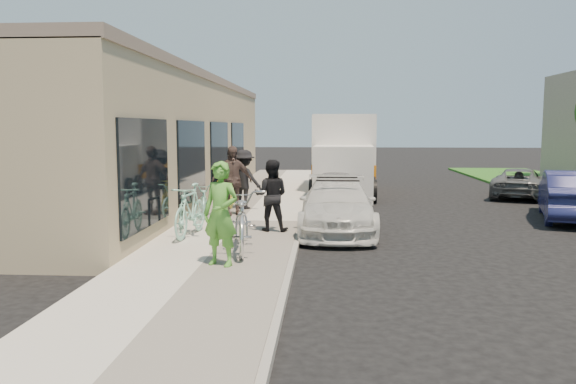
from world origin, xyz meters
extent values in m
plane|color=black|center=(0.00, 0.00, 0.00)|extent=(120.00, 120.00, 0.00)
cube|color=#BCB6A9|center=(-2.00, 3.00, 0.07)|extent=(3.00, 34.00, 0.15)
cube|color=gray|center=(-0.45, 3.00, 0.07)|extent=(0.12, 34.00, 0.13)
cube|color=tan|center=(-5.25, 8.00, 2.00)|extent=(3.50, 20.00, 4.00)
cube|color=#7B6A5D|center=(-5.25, 8.00, 4.10)|extent=(3.60, 20.00, 0.25)
cube|color=black|center=(-3.48, 0.00, 1.60)|extent=(0.06, 3.00, 2.20)
cube|color=black|center=(-3.48, 4.00, 1.60)|extent=(0.06, 3.00, 2.20)
cube|color=black|center=(-3.48, 8.00, 1.60)|extent=(0.06, 3.00, 2.20)
cube|color=black|center=(-3.48, 12.00, 1.60)|extent=(0.06, 3.00, 2.20)
cylinder|color=black|center=(-3.09, 1.16, 0.53)|extent=(0.05, 0.05, 0.75)
cylinder|color=black|center=(-3.18, 1.65, 0.53)|extent=(0.05, 0.05, 0.75)
cylinder|color=black|center=(-3.14, 1.40, 0.90)|extent=(0.14, 0.50, 0.05)
cube|color=black|center=(-3.47, 7.34, 0.65)|extent=(0.65, 0.46, 0.99)
cube|color=black|center=(-3.32, 7.67, 0.65)|extent=(0.65, 0.46, 0.99)
cube|color=black|center=(-3.48, 7.30, 0.70)|extent=(0.51, 0.34, 0.71)
imported|color=silver|center=(0.44, 2.33, 0.63)|extent=(1.79, 4.37, 1.27)
cylinder|color=black|center=(0.44, 1.86, 1.29)|extent=(1.00, 0.04, 0.04)
cylinder|color=black|center=(0.44, 2.70, 1.29)|extent=(1.00, 0.04, 0.04)
imported|color=#A8A7AD|center=(0.47, 6.49, 0.58)|extent=(1.44, 3.43, 1.16)
cube|color=silver|center=(0.76, 8.13, 0.95)|extent=(2.08, 2.08, 1.89)
cube|color=black|center=(0.76, 8.13, 1.35)|extent=(1.85, 0.14, 0.90)
cube|color=silver|center=(0.90, 11.12, 1.55)|extent=(2.48, 4.29, 2.89)
cube|color=#CB6B0B|center=(0.90, 11.12, 0.90)|extent=(2.50, 4.31, 0.55)
cylinder|color=black|center=(-0.25, 7.67, 0.40)|extent=(0.28, 0.81, 0.80)
cylinder|color=black|center=(1.74, 7.58, 0.40)|extent=(0.28, 0.81, 0.80)
cylinder|color=black|center=(-0.21, 8.77, 0.40)|extent=(0.28, 0.81, 0.80)
cylinder|color=black|center=(1.79, 8.68, 0.40)|extent=(0.28, 0.81, 0.80)
cylinder|color=black|center=(-0.04, 12.55, 0.40)|extent=(0.28, 0.81, 0.80)
cylinder|color=black|center=(1.95, 12.47, 0.40)|extent=(0.28, 0.81, 0.80)
imported|color=#191D4D|center=(6.86, 4.54, 0.68)|extent=(2.59, 4.40, 1.37)
imported|color=#4F5254|center=(7.13, 9.52, 0.53)|extent=(2.99, 4.18, 1.06)
imported|color=silver|center=(-1.44, -0.46, 0.77)|extent=(1.16, 2.47, 1.25)
imported|color=#509C34|center=(-1.63, -1.69, 1.05)|extent=(0.77, 0.64, 1.80)
imported|color=black|center=(-1.09, 1.62, 0.97)|extent=(0.84, 0.67, 1.64)
imported|color=#95DEC4|center=(-2.79, 0.88, 0.72)|extent=(0.73, 1.94, 1.14)
imported|color=#95DEC4|center=(-3.08, 3.63, 0.60)|extent=(0.93, 1.81, 0.90)
imported|color=gold|center=(-2.61, 4.53, 0.63)|extent=(0.49, 1.60, 0.96)
imported|color=black|center=(-2.21, 5.05, 1.01)|extent=(1.28, 1.04, 1.73)
imported|color=#513F3A|center=(-2.37, 3.84, 1.09)|extent=(1.19, 0.86, 1.88)
camera|label=1|loc=(0.15, -11.10, 2.53)|focal=35.00mm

